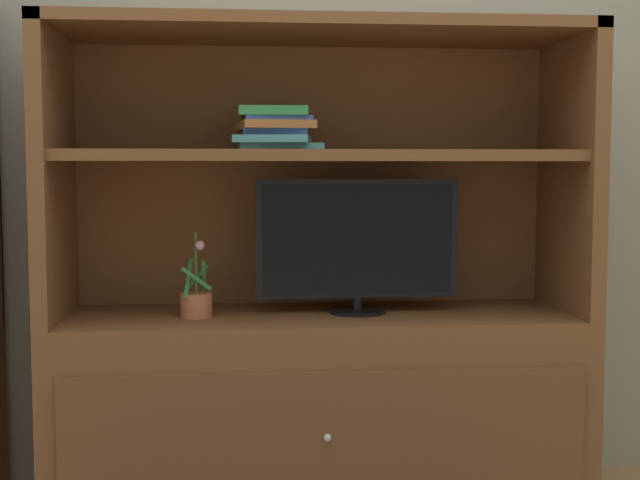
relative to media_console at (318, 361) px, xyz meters
The scene contains 5 objects.
painted_rear_wall 0.96m from the media_console, 90.00° to the left, with size 6.00×0.10×2.80m, color gray.
media_console is the anchor object (origin of this frame).
tv_monitor 0.42m from the media_console, ahead, with size 0.68×0.19×0.45m.
potted_plant 0.46m from the media_console, behind, with size 0.10×0.11×0.28m.
magazine_stack 0.78m from the media_console, behind, with size 0.29×0.36×0.14m.
Camera 1 is at (-0.27, -2.53, 1.16)m, focal length 50.00 mm.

